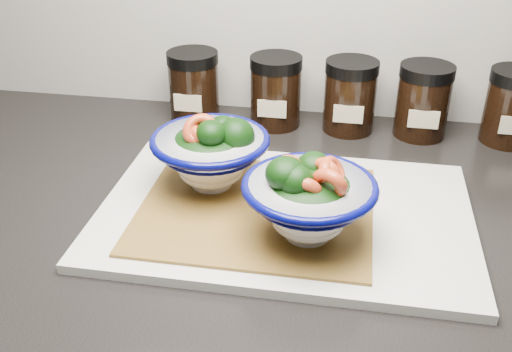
% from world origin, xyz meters
% --- Properties ---
extents(countertop, '(3.50, 0.60, 0.04)m').
position_xyz_m(countertop, '(0.00, 1.45, 0.88)').
color(countertop, black).
rests_on(countertop, cabinet).
extents(cutting_board, '(0.45, 0.30, 0.01)m').
position_xyz_m(cutting_board, '(-0.01, 1.42, 0.91)').
color(cutting_board, beige).
rests_on(cutting_board, countertop).
extents(bamboo_mat, '(0.28, 0.24, 0.00)m').
position_xyz_m(bamboo_mat, '(-0.05, 1.41, 0.91)').
color(bamboo_mat, olive).
rests_on(bamboo_mat, cutting_board).
extents(bowl_left, '(0.15, 0.15, 0.11)m').
position_xyz_m(bowl_left, '(-0.11, 1.46, 0.96)').
color(bowl_left, white).
rests_on(bowl_left, bamboo_mat).
extents(bowl_right, '(0.15, 0.15, 0.11)m').
position_xyz_m(bowl_right, '(0.02, 1.37, 0.96)').
color(bowl_right, white).
rests_on(bowl_right, bamboo_mat).
extents(spice_jar_a, '(0.08, 0.08, 0.11)m').
position_xyz_m(spice_jar_a, '(-0.20, 1.69, 0.96)').
color(spice_jar_a, black).
rests_on(spice_jar_a, countertop).
extents(spice_jar_b, '(0.08, 0.08, 0.11)m').
position_xyz_m(spice_jar_b, '(-0.07, 1.69, 0.96)').
color(spice_jar_b, black).
rests_on(spice_jar_b, countertop).
extents(spice_jar_c, '(0.08, 0.08, 0.11)m').
position_xyz_m(spice_jar_c, '(0.05, 1.69, 0.96)').
color(spice_jar_c, black).
rests_on(spice_jar_c, countertop).
extents(spice_jar_d, '(0.08, 0.08, 0.11)m').
position_xyz_m(spice_jar_d, '(0.16, 1.69, 0.96)').
color(spice_jar_d, black).
rests_on(spice_jar_d, countertop).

